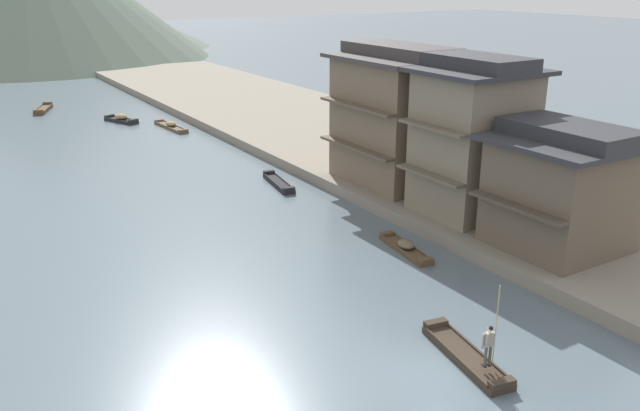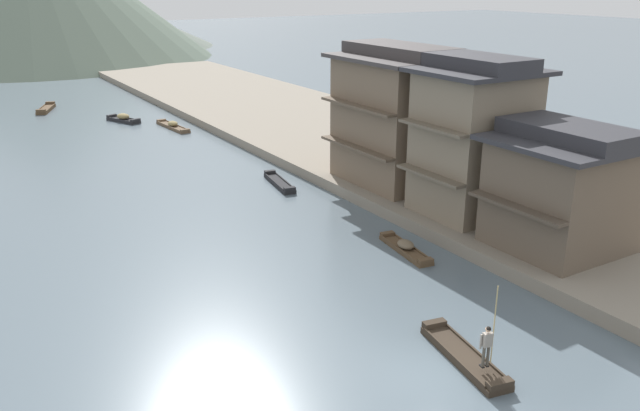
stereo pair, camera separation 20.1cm
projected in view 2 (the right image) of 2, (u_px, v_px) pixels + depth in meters
The scene contains 13 objects.
ground_plane at pixel (437, 376), 23.12m from camera, with size 400.00×400.00×0.00m, color slate.
riverbank_right at pixel (355, 139), 55.49m from camera, with size 18.00×110.00×0.71m, color gray.
boat_foreground_poled at pixel (464, 356), 24.00m from camera, with size 1.89×4.78×0.48m.
boatman_person at pixel (487, 341), 22.47m from camera, with size 0.57×0.30×3.04m.
boat_moored_nearest at pixel (46, 109), 68.89m from camera, with size 2.75×4.88×0.56m.
boat_moored_second at pixel (123, 119), 63.58m from camera, with size 2.53×4.05×0.81m.
boat_moored_third at pixel (279, 183), 44.26m from camera, with size 1.56×4.61×0.46m.
boat_moored_far at pixel (405, 248), 33.47m from camera, with size 1.42×4.26×0.62m.
boat_midriver_drifting at pixel (173, 126), 60.92m from camera, with size 1.40×5.77×0.67m.
house_waterfront_nearest at pixel (563, 188), 31.51m from camera, with size 6.85×6.34×6.14m.
house_waterfront_second at pixel (473, 137), 35.85m from camera, with size 6.49×5.78×8.74m.
house_waterfront_tall at pixel (397, 116), 41.58m from camera, with size 6.78×8.03×8.74m.
hill_far_west at pixel (78, 16), 129.37m from camera, with size 52.37×52.37×12.12m, color slate.
Camera 2 is at (-13.87, -14.75, 13.36)m, focal length 36.60 mm.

